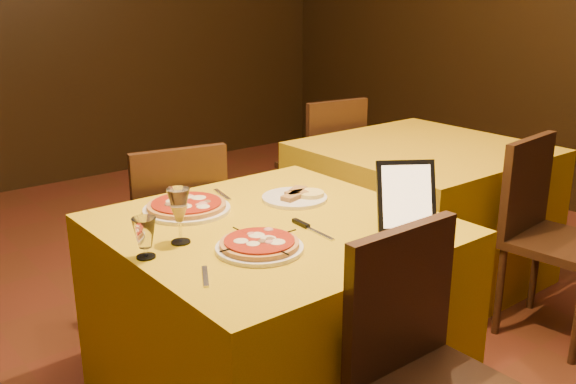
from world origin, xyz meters
TOP-DOWN VIEW (x-y plane):
  - main_table at (-0.07, -0.01)m, footprint 1.10×1.10m
  - side_table at (1.26, 0.42)m, footprint 1.10×1.10m
  - chair_main_far at (-0.07, 0.79)m, footprint 0.46×0.46m
  - chair_side_near at (1.26, -0.40)m, footprint 0.47×0.47m
  - chair_side_far at (1.26, 1.26)m, footprint 0.54×0.54m
  - pizza_near at (-0.25, -0.18)m, footprint 0.28×0.28m
  - pizza_far at (-0.24, 0.30)m, footprint 0.33×0.33m
  - cutlet_dish at (0.16, 0.15)m, footprint 0.26×0.26m
  - wine_glass at (-0.42, 0.03)m, footprint 0.10×0.10m
  - water_glass at (-0.57, -0.01)m, footprint 0.08×0.08m
  - tablet at (0.26, -0.34)m, footprint 0.22×0.20m
  - knife at (-0.01, -0.18)m, footprint 0.03×0.19m
  - fork_near at (-0.50, -0.25)m, footprint 0.08×0.13m
  - fork_far at (-0.04, 0.37)m, footprint 0.05×0.16m

SIDE VIEW (x-z plane):
  - main_table at x=-0.07m, z-range 0.00..0.75m
  - side_table at x=1.26m, z-range 0.00..0.75m
  - chair_main_far at x=-0.07m, z-range 0.00..0.91m
  - chair_side_near at x=1.26m, z-range 0.00..0.91m
  - chair_side_far at x=1.26m, z-range 0.00..0.91m
  - knife at x=-0.01m, z-range 0.75..0.76m
  - fork_near at x=-0.50m, z-range 0.75..0.76m
  - fork_far at x=-0.04m, z-range 0.75..0.76m
  - cutlet_dish at x=0.16m, z-range 0.75..0.78m
  - pizza_near at x=-0.25m, z-range 0.75..0.78m
  - pizza_far at x=-0.24m, z-range 0.75..0.78m
  - water_glass at x=-0.57m, z-range 0.75..0.88m
  - wine_glass at x=-0.42m, z-range 0.75..0.94m
  - tablet at x=0.26m, z-range 0.75..0.99m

